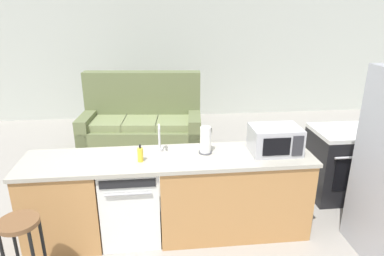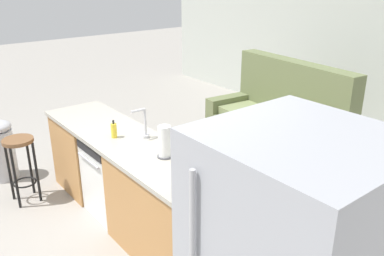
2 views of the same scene
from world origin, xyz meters
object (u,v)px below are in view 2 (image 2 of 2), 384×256
object	(u,v)px
soap_bottle	(114,130)
trash_bin	(0,149)
dishwasher	(118,175)
paper_towel_roll	(165,142)
couch	(279,125)
bar_stool	(20,156)
microwave	(214,175)

from	to	relation	value
soap_bottle	trash_bin	bearing A→B (deg)	-157.29
dishwasher	soap_bottle	size ratio (longest dim) A/B	4.77
paper_towel_roll	couch	xyz separation A→B (m)	(-0.74, 2.42, -0.64)
trash_bin	bar_stool	bearing A→B (deg)	3.97
bar_stool	trash_bin	bearing A→B (deg)	-176.03
microwave	trash_bin	size ratio (longest dim) A/B	0.68
paper_towel_roll	soap_bottle	bearing A→B (deg)	-168.43
microwave	soap_bottle	distance (m)	1.37
dishwasher	bar_stool	xyz separation A→B (m)	(-0.83, -0.72, 0.11)
couch	microwave	bearing A→B (deg)	-59.70
soap_bottle	paper_towel_roll	bearing A→B (deg)	11.57
bar_stool	couch	distance (m)	3.33
soap_bottle	couch	world-z (taller)	couch
dishwasher	couch	world-z (taller)	couch
soap_bottle	microwave	bearing A→B (deg)	2.97
dishwasher	microwave	world-z (taller)	microwave
paper_towel_roll	couch	world-z (taller)	couch
paper_towel_roll	trash_bin	size ratio (longest dim) A/B	0.38
bar_stool	trash_bin	distance (m)	0.73
dishwasher	microwave	xyz separation A→B (m)	(1.49, -0.00, 0.62)
dishwasher	trash_bin	distance (m)	1.73
dishwasher	trash_bin	world-z (taller)	dishwasher
soap_bottle	trash_bin	size ratio (longest dim) A/B	0.24
soap_bottle	bar_stool	size ratio (longest dim) A/B	0.24
dishwasher	paper_towel_roll	distance (m)	1.00
microwave	soap_bottle	bearing A→B (deg)	-177.03
microwave	couch	distance (m)	2.95
microwave	trash_bin	bearing A→B (deg)	-165.80
dishwasher	paper_towel_roll	xyz separation A→B (m)	(0.78, 0.06, 0.62)
dishwasher	trash_bin	bearing A→B (deg)	-153.53
paper_towel_roll	bar_stool	distance (m)	1.86
microwave	dishwasher	bearing A→B (deg)	179.95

